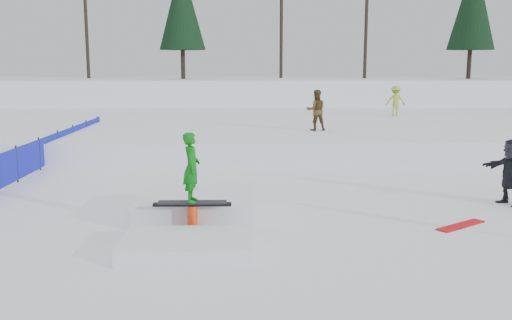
{
  "coord_description": "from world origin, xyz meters",
  "views": [
    {
      "loc": [
        0.18,
        -11.99,
        3.48
      ],
      "look_at": [
        0.5,
        2.0,
        1.1
      ],
      "focal_mm": 40.0,
      "sensor_mm": 36.0,
      "label": 1
    }
  ],
  "objects_px": {
    "spectator_dark": "(511,172)",
    "jib_rail_feature": "(195,213)",
    "safety_fence": "(39,154)",
    "walker_ygreen": "(395,101)",
    "walker_olive": "(316,110)"
  },
  "relations": [
    {
      "from": "safety_fence",
      "to": "spectator_dark",
      "type": "relative_size",
      "value": 9.55
    },
    {
      "from": "walker_olive",
      "to": "jib_rail_feature",
      "type": "relative_size",
      "value": 0.37
    },
    {
      "from": "safety_fence",
      "to": "jib_rail_feature",
      "type": "relative_size",
      "value": 3.64
    },
    {
      "from": "walker_olive",
      "to": "jib_rail_feature",
      "type": "bearing_deg",
      "value": 64.65
    },
    {
      "from": "walker_ygreen",
      "to": "spectator_dark",
      "type": "distance_m",
      "value": 15.58
    },
    {
      "from": "walker_olive",
      "to": "walker_ygreen",
      "type": "bearing_deg",
      "value": -132.84
    },
    {
      "from": "safety_fence",
      "to": "walker_olive",
      "type": "relative_size",
      "value": 9.77
    },
    {
      "from": "walker_ygreen",
      "to": "jib_rail_feature",
      "type": "relative_size",
      "value": 0.35
    },
    {
      "from": "jib_rail_feature",
      "to": "walker_olive",
      "type": "bearing_deg",
      "value": 69.89
    },
    {
      "from": "safety_fence",
      "to": "walker_olive",
      "type": "distance_m",
      "value": 10.56
    },
    {
      "from": "jib_rail_feature",
      "to": "walker_ygreen",
      "type": "bearing_deg",
      "value": 62.73
    },
    {
      "from": "walker_ygreen",
      "to": "spectator_dark",
      "type": "relative_size",
      "value": 0.92
    },
    {
      "from": "safety_fence",
      "to": "walker_ygreen",
      "type": "bearing_deg",
      "value": 36.14
    },
    {
      "from": "spectator_dark",
      "to": "jib_rail_feature",
      "type": "distance_m",
      "value": 7.89
    },
    {
      "from": "spectator_dark",
      "to": "walker_ygreen",
      "type": "bearing_deg",
      "value": 154.2
    }
  ]
}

